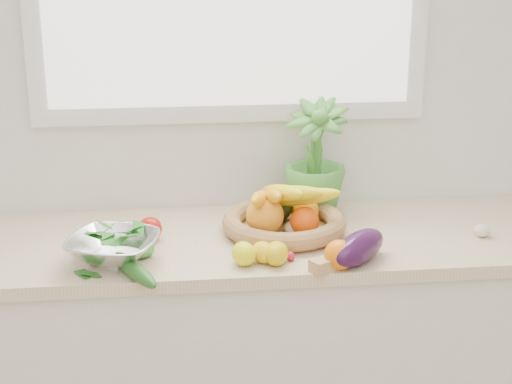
{
  "coord_description": "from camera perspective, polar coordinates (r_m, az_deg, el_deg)",
  "views": [
    {
      "loc": [
        -0.2,
        -0.32,
        1.8
      ],
      "look_at": [
        0.05,
        1.93,
        1.05
      ],
      "focal_mm": 55.0,
      "sensor_mm": 36.0,
      "label": 1
    }
  ],
  "objects": [
    {
      "name": "lemon_a",
      "position": [
        2.23,
        -0.89,
        -4.5
      ],
      "size": [
        0.08,
        0.1,
        0.07
      ],
      "primitive_type": "ellipsoid",
      "rotation": [
        0.0,
        0.0,
        0.15
      ],
      "color": "yellow",
      "rests_on": "countertop"
    },
    {
      "name": "ginger",
      "position": [
        2.21,
        5.34,
        -5.19
      ],
      "size": [
        0.12,
        0.1,
        0.04
      ],
      "primitive_type": "cube",
      "rotation": [
        0.0,
        0.0,
        0.52
      ],
      "color": "tan",
      "rests_on": "countertop"
    },
    {
      "name": "garlic_b",
      "position": [
        2.44,
        2.75,
        -2.64
      ],
      "size": [
        0.07,
        0.07,
        0.05
      ],
      "primitive_type": "ellipsoid",
      "rotation": [
        0.0,
        0.0,
        -0.31
      ],
      "color": "white",
      "rests_on": "countertop"
    },
    {
      "name": "potted_herb",
      "position": [
        2.58,
        4.32,
        2.59
      ],
      "size": [
        0.28,
        0.28,
        0.37
      ],
      "primitive_type": "imported",
      "rotation": [
        0.0,
        0.0,
        -0.43
      ],
      "color": "#479134",
      "rests_on": "countertop"
    },
    {
      "name": "counter_cabinet",
      "position": [
        2.66,
        -1.15,
        -12.7
      ],
      "size": [
        2.2,
        0.58,
        0.86
      ],
      "primitive_type": "cube",
      "color": "silver",
      "rests_on": "ground"
    },
    {
      "name": "colander_with_spinach",
      "position": [
        2.26,
        -10.37,
        -3.64
      ],
      "size": [
        0.32,
        0.32,
        0.13
      ],
      "color": "silver",
      "rests_on": "countertop"
    },
    {
      "name": "apple",
      "position": [
        2.42,
        -7.71,
        -2.66
      ],
      "size": [
        0.09,
        0.09,
        0.07
      ],
      "primitive_type": "sphere",
      "rotation": [
        0.0,
        0.0,
        0.25
      ],
      "color": "red",
      "rests_on": "countertop"
    },
    {
      "name": "eggplant",
      "position": [
        2.26,
        7.53,
        -4.01
      ],
      "size": [
        0.22,
        0.23,
        0.09
      ],
      "primitive_type": "ellipsoid",
      "rotation": [
        0.0,
        0.0,
        -0.75
      ],
      "color": "#2F0E33",
      "rests_on": "countertop"
    },
    {
      "name": "radish",
      "position": [
        2.26,
        2.53,
        -4.69
      ],
      "size": [
        0.03,
        0.03,
        0.03
      ],
      "primitive_type": "sphere",
      "rotation": [
        0.0,
        0.0,
        -0.22
      ],
      "color": "red",
      "rests_on": "countertop"
    },
    {
      "name": "garlic_c",
      "position": [
        2.53,
        16.12,
        -2.7
      ],
      "size": [
        0.06,
        0.06,
        0.04
      ],
      "primitive_type": "ellipsoid",
      "rotation": [
        0.0,
        0.0,
        -0.32
      ],
      "color": "beige",
      "rests_on": "countertop"
    },
    {
      "name": "back_wall",
      "position": [
        2.61,
        -1.88,
        8.44
      ],
      "size": [
        4.5,
        0.02,
        2.7
      ],
      "primitive_type": "cube",
      "color": "white",
      "rests_on": "ground"
    },
    {
      "name": "cucumber",
      "position": [
        2.18,
        -8.84,
        -5.6
      ],
      "size": [
        0.16,
        0.26,
        0.05
      ],
      "primitive_type": "ellipsoid",
      "rotation": [
        0.0,
        0.0,
        0.46
      ],
      "color": "#1F581A",
      "rests_on": "countertop"
    },
    {
      "name": "lemon_c",
      "position": [
        2.24,
        0.54,
        -4.41
      ],
      "size": [
        0.09,
        0.1,
        0.06
      ],
      "primitive_type": "ellipsoid",
      "rotation": [
        0.0,
        0.0,
        0.44
      ],
      "color": "yellow",
      "rests_on": "countertop"
    },
    {
      "name": "fruit_basket",
      "position": [
        2.46,
        1.99,
        -1.77
      ],
      "size": [
        0.51,
        0.51,
        0.19
      ],
      "color": "tan",
      "rests_on": "countertop"
    },
    {
      "name": "orange_loose",
      "position": [
        2.21,
        6.08,
        -4.56
      ],
      "size": [
        0.1,
        0.1,
        0.09
      ],
      "primitive_type": "sphere",
      "rotation": [
        0.0,
        0.0,
        -0.21
      ],
      "color": "orange",
      "rests_on": "countertop"
    },
    {
      "name": "countertop",
      "position": [
        2.45,
        -1.21,
        -3.66
      ],
      "size": [
        2.24,
        0.62,
        0.04
      ],
      "primitive_type": "cube",
      "color": "beige",
      "rests_on": "counter_cabinet"
    },
    {
      "name": "garlic_a",
      "position": [
        2.38,
        4.8,
        -3.33
      ],
      "size": [
        0.07,
        0.07,
        0.05
      ],
      "primitive_type": "ellipsoid",
      "rotation": [
        0.0,
        0.0,
        -0.31
      ],
      "color": "silver",
      "rests_on": "countertop"
    },
    {
      "name": "lemon_b",
      "position": [
        2.23,
        1.49,
        -4.49
      ],
      "size": [
        0.09,
        0.1,
        0.07
      ],
      "primitive_type": "ellipsoid",
      "rotation": [
        0.0,
        0.0,
        -0.29
      ],
      "color": "#E0BB0C",
      "rests_on": "countertop"
    }
  ]
}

